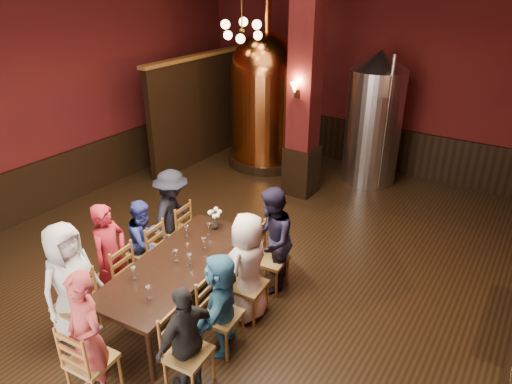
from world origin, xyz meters
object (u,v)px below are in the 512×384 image
Objects in this scene: person_1 at (111,257)px; person_2 at (145,241)px; dining_table at (179,266)px; steel_vessel at (374,119)px; person_0 at (70,282)px; rose_vase at (214,215)px; copper_kettle at (267,98)px.

person_1 is 1.19× the size of person_2.
dining_table is 5.53m from steel_vessel.
person_0 is at bearing -130.36° from dining_table.
steel_vessel is at bearing -27.39° from person_2.
person_1 is 1.52m from rose_vase.
person_0 is at bearing 173.28° from person_2.
dining_table is at bearing -38.00° from person_0.
person_2 is at bearing 158.78° from dining_table.
dining_table is 7.49× the size of rose_vase.
dining_table is at bearing -117.94° from person_2.
copper_kettle reaches higher than person_0.
steel_vessel is at bearing -14.27° from person_0.
copper_kettle is 2.45m from steel_vessel.
person_1 is at bearing -78.94° from copper_kettle.
dining_table is 1.57× the size of person_0.
copper_kettle reaches higher than person_1.
person_1 is 6.06m from steel_vessel.
steel_vessel is 8.34× the size of rose_vase.
person_2 is 5.45m from steel_vessel.
person_0 is (-0.75, -1.08, 0.10)m from dining_table.
person_1 is at bearing -158.78° from dining_table.
steel_vessel is at bearing 81.70° from rose_vase.
person_0 is 1.34m from person_2.
person_2 is 0.46× the size of steel_vessel.
copper_kettle is 1.53× the size of steel_vessel.
copper_kettle is at bearing 1.62° from person_1.
person_2 is (-0.88, 0.25, -0.05)m from dining_table.
copper_kettle is (-1.08, 5.51, 0.79)m from person_1.
copper_kettle is 4.55m from rose_vase.
steel_vessel is at bearing -22.27° from person_1.
person_2 reaches higher than rose_vase.
person_2 is at bearing -137.07° from rose_vase.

